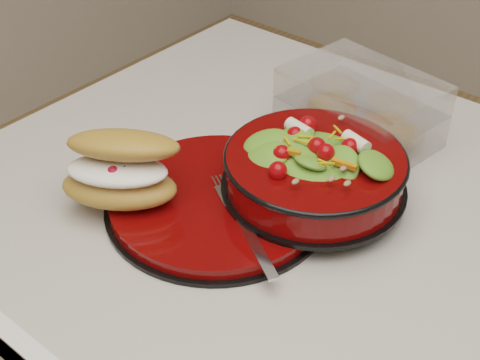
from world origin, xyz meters
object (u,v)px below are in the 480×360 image
Objects in this scene: salad_bowl at (315,165)px; croissant at (121,170)px; dinner_plate at (217,201)px; fork at (244,225)px; pastry_box at (360,109)px.

salad_bowl is 1.44× the size of croissant.
fork reaches higher than dinner_plate.
salad_bowl reaches higher than dinner_plate.
croissant is at bearing -103.24° from pastry_box.
pastry_box is at bearing 35.13° from croissant.
salad_bowl is 1.47× the size of fork.
croissant is at bearing -136.02° from salad_bowl.
salad_bowl is 1.04× the size of pastry_box.
dinner_plate is at bearing -133.93° from salad_bowl.
salad_bowl is 0.17m from pastry_box.
fork is at bearing -20.94° from dinner_plate.
croissant reaches higher than pastry_box.
fork is (0.06, -0.02, 0.01)m from dinner_plate.
salad_bowl is 0.23m from croissant.
croissant is 0.16m from fork.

